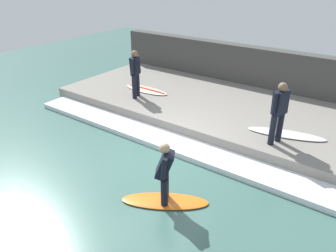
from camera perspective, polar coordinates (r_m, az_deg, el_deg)
The scene contains 10 objects.
ground_plane at distance 8.70m, azimuth -1.43°, elevation -5.01°, with size 28.00×28.00×0.00m, color #426B60.
concrete_ledge at distance 11.08m, azimuth 8.76°, elevation 3.06°, with size 4.40×11.00×0.40m, color gray.
back_wall at distance 12.97m, azimuth 14.11°, elevation 9.35°, with size 0.50×11.55×1.81m, color #474442.
wave_foam_crest at distance 9.09m, azimuth 0.86°, elevation -3.02°, with size 0.90×10.45×0.14m, color white.
surfboard_riding at distance 7.11m, azimuth -0.54°, elevation -12.93°, with size 1.44×1.86×0.06m.
surfer_riding at distance 6.64m, azimuth -0.57°, elevation -7.63°, with size 0.51×0.53×1.37m.
surfer_waiting_near at distance 8.50m, azimuth 18.79°, elevation 2.66°, with size 0.53×0.34×1.62m.
surfboard_waiting_near at distance 9.35m, azimuth 19.88°, elevation -1.31°, with size 1.01×2.09×0.06m.
surfer_waiting_far at distance 11.16m, azimuth -5.72°, elevation 9.44°, with size 0.52×0.37×1.61m.
surfboard_waiting_far at distance 11.99m, azimuth -3.80°, elevation 6.35°, with size 0.59×1.83×0.07m.
Camera 1 is at (-5.90, -4.52, 4.53)m, focal length 35.00 mm.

